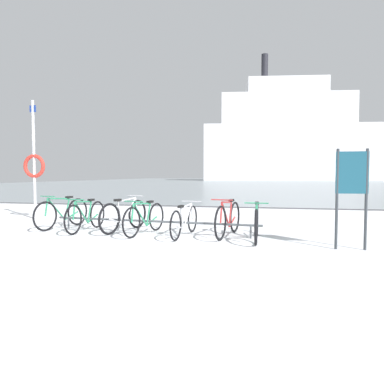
% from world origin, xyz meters
% --- Properties ---
extents(ground, '(80.00, 132.00, 0.08)m').
position_xyz_m(ground, '(0.00, 53.90, -0.04)').
color(ground, white).
extents(bike_rack, '(4.97, 0.44, 0.31)m').
position_xyz_m(bike_rack, '(-1.50, 3.54, 0.27)').
color(bike_rack, '#4C5156').
rests_on(bike_rack, ground).
extents(bicycle_0, '(0.54, 1.76, 0.84)m').
position_xyz_m(bicycle_0, '(-3.98, 3.84, 0.38)').
color(bicycle_0, black).
rests_on(bicycle_0, ground).
extents(bicycle_1, '(0.46, 1.73, 0.80)m').
position_xyz_m(bicycle_1, '(-3.15, 3.53, 0.36)').
color(bicycle_1, black).
rests_on(bicycle_1, ground).
extents(bicycle_2, '(0.60, 1.73, 0.83)m').
position_xyz_m(bicycle_2, '(-2.24, 3.69, 0.38)').
color(bicycle_2, black).
rests_on(bicycle_2, ground).
extents(bicycle_3, '(0.53, 1.68, 0.79)m').
position_xyz_m(bicycle_3, '(-1.63, 3.41, 0.36)').
color(bicycle_3, black).
rests_on(bicycle_3, ground).
extents(bicycle_4, '(0.46, 1.71, 0.74)m').
position_xyz_m(bicycle_4, '(-0.69, 3.34, 0.34)').
color(bicycle_4, black).
rests_on(bicycle_4, ground).
extents(bicycle_5, '(0.53, 1.73, 0.84)m').
position_xyz_m(bicycle_5, '(0.24, 3.54, 0.38)').
color(bicycle_5, black).
rests_on(bicycle_5, ground).
extents(bicycle_6, '(0.46, 1.79, 0.81)m').
position_xyz_m(bicycle_6, '(0.86, 3.26, 0.37)').
color(bicycle_6, black).
rests_on(bicycle_6, ground).
extents(info_sign, '(0.55, 0.08, 1.81)m').
position_xyz_m(info_sign, '(2.52, 2.67, 1.21)').
color(info_sign, '#33383D').
rests_on(info_sign, ground).
extents(rescue_post, '(0.72, 0.11, 3.57)m').
position_xyz_m(rescue_post, '(-5.78, 5.21, 1.71)').
color(rescue_post, silver).
rests_on(rescue_post, ground).
extents(ferry_ship, '(40.85, 13.67, 29.24)m').
position_xyz_m(ferry_ship, '(7.69, 76.86, 9.80)').
color(ferry_ship, white).
rests_on(ferry_ship, ground).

